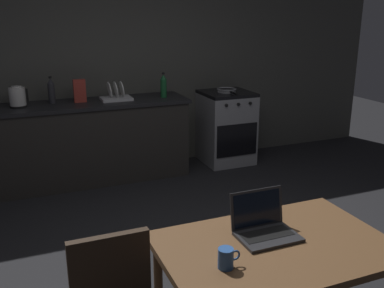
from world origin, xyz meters
TOP-DOWN VIEW (x-y plane):
  - ground_plane at (0.00, 0.00)m, footprint 12.00×12.00m
  - back_wall at (0.30, 2.69)m, footprint 6.40×0.10m
  - kitchen_counter at (-0.48, 2.34)m, footprint 2.16×0.64m
  - stove_oven at (1.20, 2.34)m, footprint 0.60×0.62m
  - dining_table at (-0.08, -0.79)m, footprint 1.20×0.79m
  - laptop at (-0.09, -0.67)m, footprint 0.32×0.26m
  - electric_kettle at (-1.23, 2.34)m, footprint 0.19×0.17m
  - bottle at (0.35, 2.29)m, footprint 0.07×0.07m
  - frying_pan at (1.19, 2.32)m, footprint 0.24×0.41m
  - coffee_mug at (-0.42, -0.88)m, footprint 0.11×0.07m
  - cereal_box at (-0.59, 2.36)m, footprint 0.13×0.05m
  - dish_rack at (-0.20, 2.34)m, footprint 0.34×0.26m
  - bottle_b at (-0.88, 2.42)m, footprint 0.07×0.07m

SIDE VIEW (x-z plane):
  - ground_plane at x=0.00m, z-range 0.00..0.00m
  - stove_oven at x=1.20m, z-range 0.00..0.91m
  - kitchen_counter at x=-0.48m, z-range 0.00..0.91m
  - dining_table at x=-0.08m, z-range 0.28..0.99m
  - laptop at x=-0.09m, z-range 0.65..0.87m
  - coffee_mug at x=-0.42m, z-range 0.71..0.81m
  - frying_pan at x=1.19m, z-range 0.91..0.96m
  - dish_rack at x=-0.20m, z-range 0.85..1.06m
  - electric_kettle at x=-1.23m, z-range 0.91..1.13m
  - cereal_box at x=-0.59m, z-range 0.91..1.16m
  - bottle at x=0.35m, z-range 0.90..1.19m
  - bottle_b at x=-0.88m, z-range 0.90..1.20m
  - back_wall at x=0.30m, z-range 0.00..2.78m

